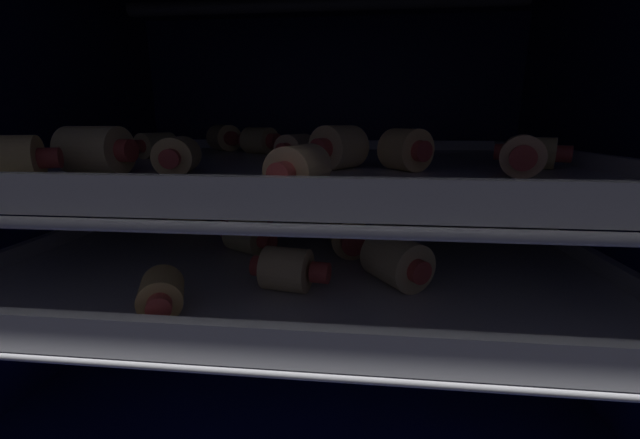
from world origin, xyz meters
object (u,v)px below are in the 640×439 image
pig_in_blanket_lower_4 (349,235)px  pig_in_blanket_upper_2 (224,138)px  baking_tray_lower (310,242)px  pig_in_blanket_upper_8 (260,141)px  pig_in_blanket_lower_2 (188,211)px  pig_in_blanket_upper_5 (299,169)px  pig_in_blanket_upper_10 (405,150)px  pig_in_blanket_upper_1 (532,153)px  pig_in_blanket_upper_11 (339,147)px  pig_in_blanket_upper_4 (95,150)px  pig_in_blanket_upper_9 (296,149)px  oven_rack_upper (309,173)px  pig_in_blanket_lower_1 (290,269)px  pig_in_blanket_upper_6 (178,156)px  pig_in_blanket_upper_0 (156,145)px  pig_in_blanket_upper_3 (11,159)px  pig_in_blanket_lower_5 (161,293)px  pig_in_blanket_lower_0 (248,217)px  pig_in_blanket_lower_3 (396,261)px  pig_in_blanket_lower_6 (248,237)px  pig_in_blanket_upper_7 (522,156)px  baking_tray_upper (309,165)px  oven_rack_lower (310,250)px

pig_in_blanket_lower_4 → pig_in_blanket_upper_2: (-17.13, 18.51, 7.41)cm
baking_tray_lower → pig_in_blanket_upper_8: pig_in_blanket_upper_8 is taller
pig_in_blanket_lower_4 → pig_in_blanket_upper_8: pig_in_blanket_upper_8 is taller
pig_in_blanket_lower_2 → pig_in_blanket_upper_5: pig_in_blanket_upper_5 is taller
pig_in_blanket_lower_4 → pig_in_blanket_upper_10: 8.55cm
pig_in_blanket_upper_1 → pig_in_blanket_upper_11: bearing=-172.2°
pig_in_blanket_upper_4 → pig_in_blanket_upper_9: (13.08, 8.29, -0.37)cm
oven_rack_upper → pig_in_blanket_upper_2: 19.52cm
pig_in_blanket_lower_1 → pig_in_blanket_upper_1: 21.42cm
oven_rack_upper → pig_in_blanket_upper_6: 12.92cm
pig_in_blanket_lower_1 → pig_in_blanket_upper_10: pig_in_blanket_upper_10 is taller
pig_in_blanket_upper_0 → pig_in_blanket_upper_11: bearing=-23.0°
pig_in_blanket_upper_3 → pig_in_blanket_upper_11: pig_in_blanket_upper_11 is taller
pig_in_blanket_upper_0 → pig_in_blanket_lower_5: bearing=-62.9°
pig_in_blanket_lower_0 → oven_rack_upper: (6.57, -1.26, 4.74)cm
pig_in_blanket_upper_2 → pig_in_blanket_upper_10: bearing=-43.2°
baking_tray_lower → pig_in_blanket_upper_5: (1.56, -16.16, 9.03)cm
pig_in_blanket_lower_1 → pig_in_blanket_lower_3: size_ratio=1.05×
pig_in_blanket_upper_3 → pig_in_blanket_upper_8: bearing=68.8°
oven_rack_upper → pig_in_blanket_upper_6: bearing=-129.3°
oven_rack_upper → pig_in_blanket_upper_4: pig_in_blanket_upper_4 is taller
pig_in_blanket_lower_6 → pig_in_blanket_upper_1: (23.14, 1.56, 7.23)cm
pig_in_blanket_upper_8 → pig_in_blanket_upper_7: bearing=-38.1°
pig_in_blanket_upper_5 → pig_in_blanket_upper_3: bearing=174.3°
pig_in_blanket_lower_4 → pig_in_blanket_lower_6: bearing=-176.9°
pig_in_blanket_upper_5 → pig_in_blanket_upper_11: bearing=82.2°
pig_in_blanket_upper_1 → pig_in_blanket_upper_6: (-26.40, -6.55, 0.08)cm
pig_in_blanket_upper_5 → pig_in_blanket_upper_10: bearing=57.6°
pig_in_blanket_lower_5 → pig_in_blanket_upper_4: 12.34cm
pig_in_blanket_lower_2 → pig_in_blanket_lower_3: pig_in_blanket_lower_3 is taller
pig_in_blanket_lower_0 → baking_tray_lower: bearing=-10.8°
pig_in_blanket_lower_6 → pig_in_blanket_upper_8: pig_in_blanket_upper_8 is taller
pig_in_blanket_upper_4 → pig_in_blanket_upper_5: (15.60, -6.14, -0.44)cm
pig_in_blanket_lower_1 → pig_in_blanket_lower_5: size_ratio=1.18×
pig_in_blanket_lower_2 → oven_rack_upper: 15.53cm
baking_tray_upper → pig_in_blanket_upper_2: size_ratio=8.36×
baking_tray_upper → pig_in_blanket_upper_0: 16.84cm
pig_in_blanket_lower_1 → pig_in_blanket_upper_10: size_ratio=1.29×
pig_in_blanket_upper_0 → pig_in_blanket_upper_4: bearing=-79.2°
pig_in_blanket_lower_0 → pig_in_blanket_upper_7: bearing=-23.4°
pig_in_blanket_lower_6 → pig_in_blanket_upper_3: (-11.69, -9.52, 7.42)cm
oven_rack_upper → baking_tray_upper: 0.79cm
pig_in_blanket_lower_1 → baking_tray_upper: baking_tray_upper is taller
pig_in_blanket_lower_5 → pig_in_blanket_upper_9: bearing=68.2°
oven_rack_lower → pig_in_blanket_upper_1: 21.14cm
oven_rack_lower → pig_in_blanket_upper_3: (-16.46, -14.37, 10.12)cm
oven_rack_upper → pig_in_blanket_upper_7: pig_in_blanket_upper_7 is taller
pig_in_blanket_upper_1 → pig_in_blanket_upper_4: 33.10cm
pig_in_blanket_upper_3 → pig_in_blanket_upper_6: size_ratio=0.97×
pig_in_blanket_upper_1 → pig_in_blanket_upper_4: pig_in_blanket_upper_4 is taller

